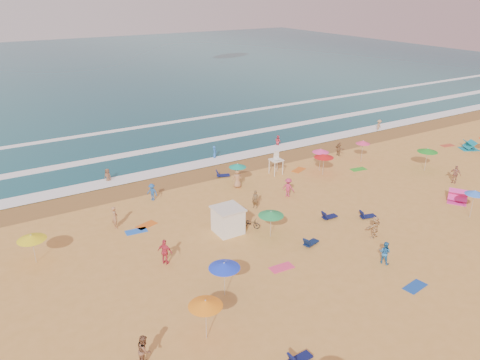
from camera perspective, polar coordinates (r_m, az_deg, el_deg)
ground at (r=39.94m, az=6.39°, el=-4.39°), size 220.00×220.00×0.00m
ocean at (r=115.54m, az=-20.19°, el=12.36°), size 220.00×140.00×0.18m
wet_sand at (r=49.50m, az=-2.35°, el=1.25°), size 220.00×220.00×0.00m
surf_foam at (r=56.91m, az=-6.66°, el=4.12°), size 200.00×18.70×0.05m
cabana at (r=36.81m, az=-1.47°, el=-4.98°), size 2.00×2.00×2.00m
cabana_roof at (r=36.33m, az=-1.49°, el=-3.50°), size 2.20×2.20×0.12m
bicycle at (r=37.72m, az=1.28°, el=-5.26°), size 1.41×1.58×0.83m
lifeguard_stand at (r=48.13m, az=4.41°, el=1.90°), size 1.20×1.20×2.10m
beach_umbrellas at (r=38.64m, az=8.48°, el=-1.96°), size 57.15×26.60×0.77m
loungers at (r=41.07m, az=14.26°, el=-3.93°), size 63.35×24.97×0.34m
towels at (r=38.53m, az=9.65°, el=-5.63°), size 46.01×23.15×0.03m
popup_tents at (r=54.15m, az=25.71°, el=1.53°), size 16.51×10.83×1.20m
beachgoers at (r=41.85m, az=3.72°, el=-1.73°), size 54.62×26.49×2.15m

